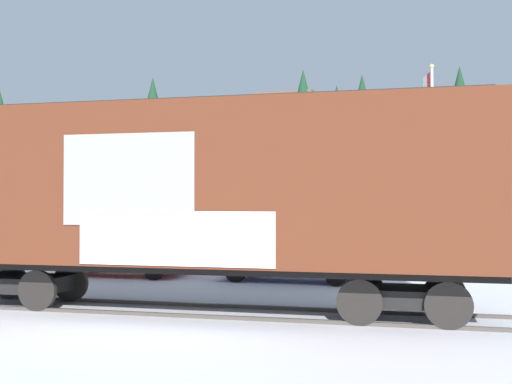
{
  "coord_description": "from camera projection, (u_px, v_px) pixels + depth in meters",
  "views": [
    {
      "loc": [
        5.97,
        -13.43,
        2.45
      ],
      "look_at": [
        1.82,
        2.91,
        2.72
      ],
      "focal_mm": 44.58,
      "sensor_mm": 36.0,
      "label": 1
    }
  ],
  "objects": [
    {
      "name": "parked_car_blue",
      "position": [
        289.0,
        252.0,
        19.77
      ],
      "size": [
        4.63,
        2.09,
        1.75
      ],
      "color": "navy",
      "rests_on": "ground_plane"
    },
    {
      "name": "track",
      "position": [
        162.0,
        309.0,
        14.35
      ],
      "size": [
        60.01,
        2.89,
        0.08
      ],
      "color": "#4C4742",
      "rests_on": "ground_plane"
    },
    {
      "name": "flagpole",
      "position": [
        430.0,
        133.0,
        26.56
      ],
      "size": [
        0.42,
        1.58,
        8.17
      ],
      "color": "silver",
      "rests_on": "ground_plane"
    },
    {
      "name": "ground_plane",
      "position": [
        147.0,
        310.0,
        14.45
      ],
      "size": [
        260.0,
        260.0,
        0.0
      ],
      "primitive_type": "plane",
      "color": "silver"
    },
    {
      "name": "freight_car",
      "position": [
        199.0,
        189.0,
        14.18
      ],
      "size": [
        13.15,
        3.11,
        4.79
      ],
      "color": "#5B2B19",
      "rests_on": "ground_plane"
    },
    {
      "name": "hillside",
      "position": [
        363.0,
        173.0,
        71.12
      ],
      "size": [
        127.83,
        32.13,
        16.17
      ],
      "color": "gray",
      "rests_on": "ground_plane"
    },
    {
      "name": "parked_car_red",
      "position": [
        122.0,
        250.0,
        21.13
      ],
      "size": [
        4.37,
        1.99,
        1.7
      ],
      "color": "#B21E1E",
      "rests_on": "ground_plane"
    }
  ]
}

